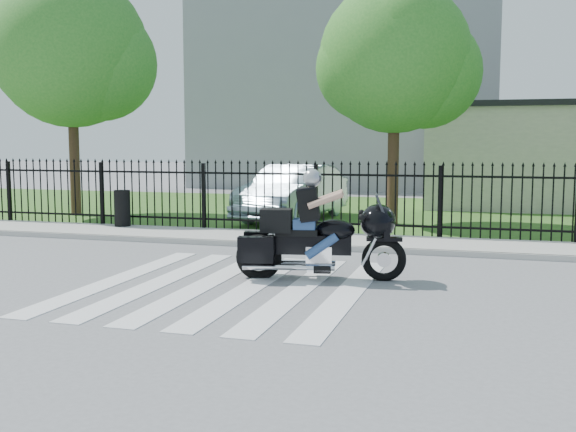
# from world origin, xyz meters

# --- Properties ---
(ground) EXTENTS (120.00, 120.00, 0.00)m
(ground) POSITION_xyz_m (0.00, 0.00, 0.00)
(ground) COLOR slate
(ground) RESTS_ON ground
(crosswalk) EXTENTS (5.00, 5.50, 0.01)m
(crosswalk) POSITION_xyz_m (0.00, 0.00, 0.01)
(crosswalk) COLOR silver
(crosswalk) RESTS_ON ground
(sidewalk) EXTENTS (40.00, 2.00, 0.12)m
(sidewalk) POSITION_xyz_m (0.00, 5.00, 0.06)
(sidewalk) COLOR #ADAAA3
(sidewalk) RESTS_ON ground
(curb) EXTENTS (40.00, 0.12, 0.12)m
(curb) POSITION_xyz_m (0.00, 4.00, 0.06)
(curb) COLOR #ADAAA3
(curb) RESTS_ON ground
(grass_strip) EXTENTS (40.00, 12.00, 0.02)m
(grass_strip) POSITION_xyz_m (0.00, 12.00, 0.01)
(grass_strip) COLOR #2E5C1F
(grass_strip) RESTS_ON ground
(iron_fence) EXTENTS (26.00, 0.04, 1.80)m
(iron_fence) POSITION_xyz_m (0.00, 6.00, 0.90)
(iron_fence) COLOR black
(iron_fence) RESTS_ON ground
(tree_left) EXTENTS (4.80, 4.80, 7.58)m
(tree_left) POSITION_xyz_m (-8.50, 8.50, 5.17)
(tree_left) COLOR #382316
(tree_left) RESTS_ON ground
(tree_mid) EXTENTS (4.20, 4.20, 6.78)m
(tree_mid) POSITION_xyz_m (1.50, 9.00, 4.67)
(tree_mid) COLOR #382316
(tree_mid) RESTS_ON ground
(building_low) EXTENTS (10.00, 6.00, 3.50)m
(building_low) POSITION_xyz_m (7.00, 16.00, 1.75)
(building_low) COLOR beige
(building_low) RESTS_ON ground
(building_low_roof) EXTENTS (10.20, 6.20, 0.20)m
(building_low_roof) POSITION_xyz_m (7.00, 16.00, 3.60)
(building_low_roof) COLOR black
(building_low_roof) RESTS_ON building_low
(building_tall) EXTENTS (15.00, 10.00, 12.00)m
(building_tall) POSITION_xyz_m (-3.00, 26.00, 6.00)
(building_tall) COLOR gray
(building_tall) RESTS_ON ground
(motorcycle_rider) EXTENTS (2.91, 1.30, 1.94)m
(motorcycle_rider) POSITION_xyz_m (1.25, 0.96, 0.79)
(motorcycle_rider) COLOR black
(motorcycle_rider) RESTS_ON ground
(parked_car) EXTENTS (2.39, 5.20, 1.65)m
(parked_car) POSITION_xyz_m (-1.47, 9.13, 0.85)
(parked_car) COLOR #9EB7C8
(parked_car) RESTS_ON grass_strip
(litter_bin) EXTENTS (0.45, 0.45, 0.95)m
(litter_bin) POSITION_xyz_m (-5.22, 5.70, 0.60)
(litter_bin) COLOR black
(litter_bin) RESTS_ON sidewalk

